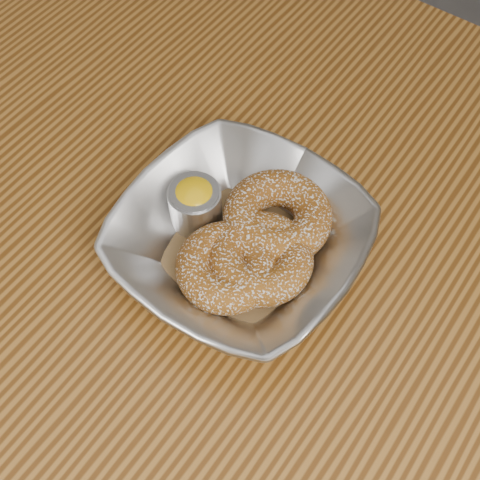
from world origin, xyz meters
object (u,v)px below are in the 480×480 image
Objects in this scene: ramekin at (195,203)px; table at (331,331)px; serving_bowl at (240,242)px; donut_back at (277,216)px; donut_front at (227,267)px; donut_extra at (260,258)px.

table is at bearing 8.58° from ramekin.
serving_bowl is 0.04m from donut_back.
donut_back reaches higher than table.
donut_front is 0.07m from ramekin.
table is 12.54× the size of donut_extra.
donut_front is (-0.09, -0.06, 0.13)m from table.
donut_back reaches higher than donut_front.
donut_back is 1.06× the size of donut_extra.
donut_front is 0.03m from donut_extra.
ramekin is (-0.08, 0.01, 0.01)m from donut_extra.
serving_bowl is at bearing 171.90° from donut_extra.
donut_front is 1.85× the size of ramekin.
table is 0.16m from serving_bowl.
table is 0.15m from donut_back.
donut_back is at bearing 105.14° from donut_extra.
table is 13.00× the size of donut_front.
serving_bowl is at bearing -162.77° from table.
donut_extra is at bearing -8.10° from serving_bowl.
ramekin is at bearing 173.23° from serving_bowl.
donut_front is (0.01, -0.03, -0.00)m from serving_bowl.
serving_bowl reaches higher than donut_front.
table is at bearing -8.88° from donut_back.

